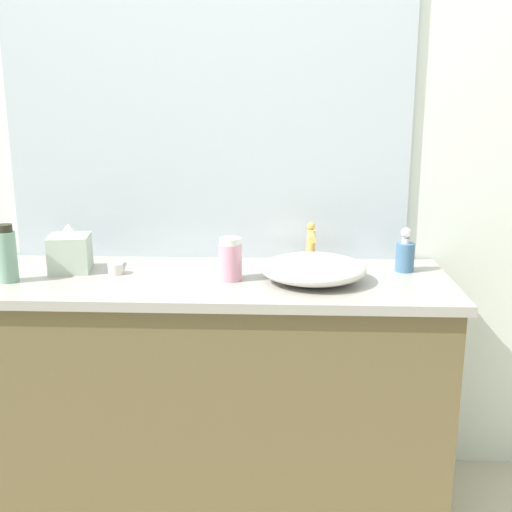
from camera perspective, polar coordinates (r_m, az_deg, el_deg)
The scene contains 10 objects.
bathroom_wall_rear at distance 2.32m, azimuth -4.06°, elevation 11.18°, with size 6.00×0.06×2.60m, color silver.
vanity_counter at distance 2.24m, azimuth -4.86°, elevation -12.30°, with size 1.67×0.55×0.84m.
wall_mirror_panel at distance 2.28m, azimuth -4.53°, elevation 15.92°, with size 1.45×0.01×1.30m, color #B2BCC6.
sink_basin at distance 2.03m, azimuth 5.26°, elevation -1.17°, with size 0.34×0.32×0.08m, color silver.
faucet at distance 2.19m, azimuth 5.08°, elevation 1.23°, with size 0.03×0.12×0.16m.
soap_dispenser at distance 2.20m, azimuth 13.48°, elevation 0.20°, with size 0.06×0.06×0.15m.
lotion_bottle at distance 2.16m, azimuth -21.80°, elevation 0.12°, with size 0.06×0.06×0.19m.
perfume_bottle at distance 2.03m, azimuth -2.35°, elevation -0.31°, with size 0.08×0.08×0.14m.
tissue_box at distance 2.23m, azimuth -16.65°, elevation 0.43°, with size 0.15×0.15×0.17m.
candle_jar at distance 2.17m, azimuth -12.73°, elevation -1.14°, with size 0.05×0.05×0.04m, color silver.
Camera 1 is at (0.26, -1.57, 1.42)m, focal length 43.73 mm.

